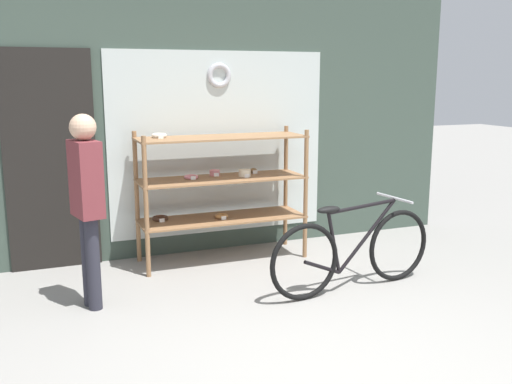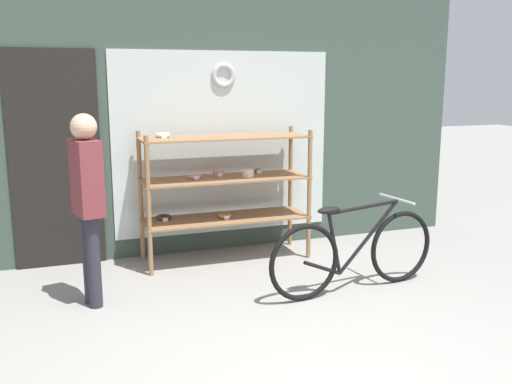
# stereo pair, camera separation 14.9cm
# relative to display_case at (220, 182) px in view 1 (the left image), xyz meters

# --- Properties ---
(ground_plane) EXTENTS (30.00, 30.00, 0.00)m
(ground_plane) POSITION_rel_display_case_xyz_m (-0.09, -2.44, -0.81)
(ground_plane) COLOR gray
(storefront_facade) EXTENTS (5.90, 0.13, 3.74)m
(storefront_facade) POSITION_rel_display_case_xyz_m (-0.12, 0.40, 1.01)
(storefront_facade) COLOR #3D4C42
(storefront_facade) RESTS_ON ground_plane
(display_case) EXTENTS (1.67, 0.54, 1.32)m
(display_case) POSITION_rel_display_case_xyz_m (0.00, 0.00, 0.00)
(display_case) COLOR #8E6642
(display_case) RESTS_ON ground_plane
(bicycle) EXTENTS (1.67, 0.46, 0.79)m
(bicycle) POSITION_rel_display_case_xyz_m (0.80, -1.24, -0.45)
(bicycle) COLOR black
(bicycle) RESTS_ON ground_plane
(pedestrian) EXTENTS (0.25, 0.35, 1.56)m
(pedestrian) POSITION_rel_display_case_xyz_m (-1.35, -0.80, 0.10)
(pedestrian) COLOR #282833
(pedestrian) RESTS_ON ground_plane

